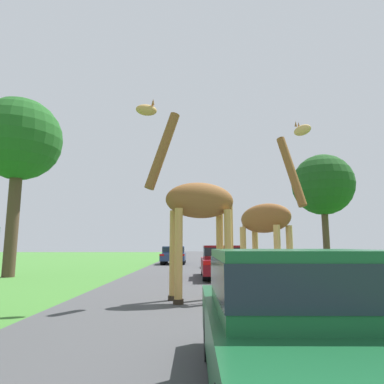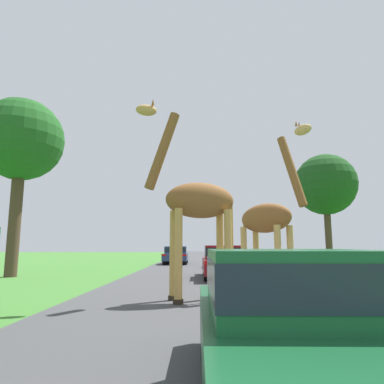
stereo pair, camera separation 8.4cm
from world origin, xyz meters
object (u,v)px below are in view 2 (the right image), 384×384
at_px(tree_far_right, 21,141).
at_px(car_lead_maroon, 297,321).
at_px(car_far_ahead, 176,254).
at_px(car_queue_left, 224,256).
at_px(giraffe_near_road, 196,206).
at_px(car_queue_right, 224,261).
at_px(tree_mid_field, 325,185).
at_px(giraffe_companion, 268,221).

bearing_deg(tree_far_right, car_lead_maroon, -53.09).
relative_size(car_lead_maroon, car_far_ahead, 0.97).
xyz_separation_m(car_queue_left, car_far_ahead, (-3.43, 4.47, -0.01)).
xyz_separation_m(giraffe_near_road, car_lead_maroon, (0.93, -5.76, -1.70)).
distance_m(car_lead_maroon, car_far_ahead, 24.12).
relative_size(car_queue_right, car_queue_left, 1.08).
xyz_separation_m(giraffe_near_road, tree_far_right, (-8.47, 6.76, 3.96)).
height_order(giraffe_near_road, tree_mid_field, tree_mid_field).
relative_size(car_far_ahead, tree_far_right, 0.50).
height_order(giraffe_companion, car_queue_left, giraffe_companion).
bearing_deg(car_queue_right, car_lead_maroon, -91.30).
xyz_separation_m(giraffe_near_road, car_queue_left, (1.74, 13.74, -1.68)).
bearing_deg(giraffe_near_road, car_far_ahead, -10.30).
distance_m(giraffe_near_road, car_far_ahead, 18.37).
distance_m(giraffe_companion, car_far_ahead, 17.18).
bearing_deg(car_queue_left, car_lead_maroon, -92.39).
bearing_deg(car_queue_right, tree_mid_field, 50.01).
distance_m(car_queue_right, car_far_ahead, 12.16).
bearing_deg(tree_far_right, tree_mid_field, 28.17).
bearing_deg(giraffe_companion, car_queue_left, -123.44).
distance_m(giraffe_companion, tree_mid_field, 17.09).
height_order(car_queue_right, car_far_ahead, car_queue_right).
xyz_separation_m(car_queue_right, tree_mid_field, (8.43, 10.05, 5.17)).
height_order(giraffe_near_road, car_queue_right, giraffe_near_road).
relative_size(car_queue_right, tree_far_right, 0.55).
relative_size(car_lead_maroon, tree_far_right, 0.49).
distance_m(giraffe_companion, tree_far_right, 12.61).
height_order(giraffe_companion, car_queue_right, giraffe_companion).
distance_m(car_lead_maroon, tree_far_right, 16.64).
xyz_separation_m(car_queue_right, car_far_ahead, (-2.89, 11.82, -0.02)).
bearing_deg(car_far_ahead, giraffe_companion, -76.87).
bearing_deg(tree_mid_field, car_queue_right, -129.99).
xyz_separation_m(car_lead_maroon, car_queue_left, (0.81, 19.50, 0.02)).
height_order(giraffe_near_road, car_queue_left, giraffe_near_road).
bearing_deg(giraffe_near_road, giraffe_companion, -70.63).
bearing_deg(car_queue_left, giraffe_companion, -87.84).
distance_m(car_far_ahead, tree_mid_field, 12.58).
distance_m(giraffe_near_road, giraffe_companion, 2.70).
bearing_deg(giraffe_near_road, car_lead_maroon, 173.60).
bearing_deg(giraffe_near_road, car_queue_left, -22.82).
xyz_separation_m(giraffe_companion, car_queue_right, (-1.00, 4.86, -1.39)).
distance_m(giraffe_near_road, car_queue_left, 13.95).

